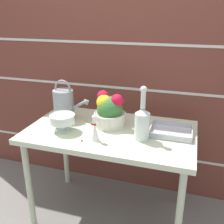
{
  "coord_description": "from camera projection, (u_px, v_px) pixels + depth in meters",
  "views": [
    {
      "loc": [
        0.51,
        -1.58,
        1.52
      ],
      "look_at": [
        0.0,
        0.03,
        0.86
      ],
      "focal_mm": 42.0,
      "sensor_mm": 36.0,
      "label": 1
    }
  ],
  "objects": [
    {
      "name": "brick_wall",
      "position": [
        128.0,
        66.0,
        2.12
      ],
      "size": [
        3.6,
        0.08,
        2.2
      ],
      "color": "brown",
      "rests_on": "ground_plane"
    },
    {
      "name": "ground_plane",
      "position": [
        111.0,
        213.0,
        2.1
      ],
      "size": [
        12.0,
        12.0,
        0.0
      ],
      "primitive_type": "plane",
      "color": "slate"
    },
    {
      "name": "wire_tray",
      "position": [
        171.0,
        132.0,
        1.77
      ],
      "size": [
        0.28,
        0.24,
        0.04
      ],
      "color": "#B7B7BC",
      "rests_on": "patio_table"
    },
    {
      "name": "crystal_pedestal_bowl",
      "position": [
        62.0,
        120.0,
        1.79
      ],
      "size": [
        0.18,
        0.18,
        0.12
      ],
      "color": "silver",
      "rests_on": "patio_table"
    },
    {
      "name": "glass_decanter",
      "position": [
        142.0,
        122.0,
        1.65
      ],
      "size": [
        0.1,
        0.1,
        0.36
      ],
      "color": "silver",
      "rests_on": "patio_table"
    },
    {
      "name": "figurine_vase",
      "position": [
        95.0,
        130.0,
        1.66
      ],
      "size": [
        0.06,
        0.06,
        0.18
      ],
      "color": "white",
      "rests_on": "patio_table"
    },
    {
      "name": "patio_table",
      "position": [
        111.0,
        140.0,
        1.86
      ],
      "size": [
        1.16,
        0.69,
        0.74
      ],
      "color": "beige",
      "rests_on": "ground_plane"
    },
    {
      "name": "fallen_petal",
      "position": [
        82.0,
        141.0,
        1.67
      ],
      "size": [
        0.01,
        0.01,
        0.01
      ],
      "color": "red",
      "rests_on": "patio_table"
    },
    {
      "name": "flower_planter",
      "position": [
        109.0,
        111.0,
        1.86
      ],
      "size": [
        0.23,
        0.23,
        0.25
      ],
      "color": "beige",
      "rests_on": "patio_table"
    },
    {
      "name": "watering_can",
      "position": [
        64.0,
        104.0,
        1.99
      ],
      "size": [
        0.3,
        0.15,
        0.3
      ],
      "color": "gray",
      "rests_on": "patio_table"
    }
  ]
}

